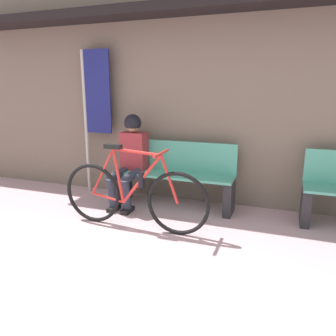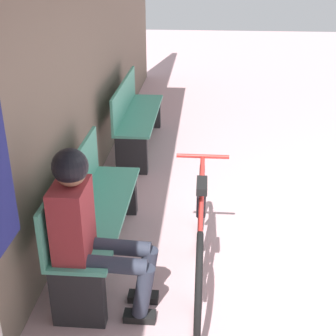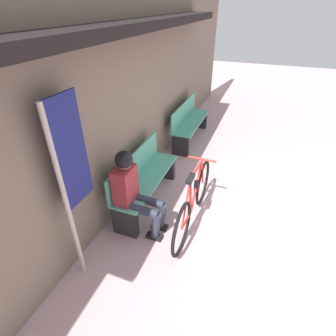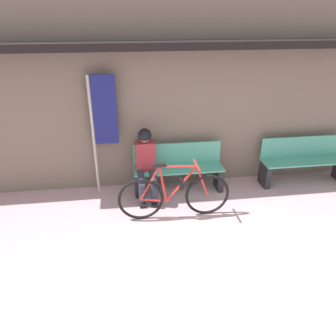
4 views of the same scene
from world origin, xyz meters
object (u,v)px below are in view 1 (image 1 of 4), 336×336
banner_pole (93,104)px  person_seated (131,154)px  park_bench_near (175,177)px  bicycle (133,195)px

banner_pole → person_seated: bearing=-21.2°
park_bench_near → person_seated: size_ratio=1.30×
park_bench_near → person_seated: (-0.58, -0.12, 0.30)m
banner_pole → park_bench_near: bearing=-6.8°
person_seated → park_bench_near: bearing=11.8°
park_bench_near → banner_pole: 1.60m
park_bench_near → bicycle: (-0.20, -0.85, -0.01)m
person_seated → banner_pole: 0.99m
bicycle → person_seated: (-0.38, 0.73, 0.31)m
park_bench_near → person_seated: 0.67m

